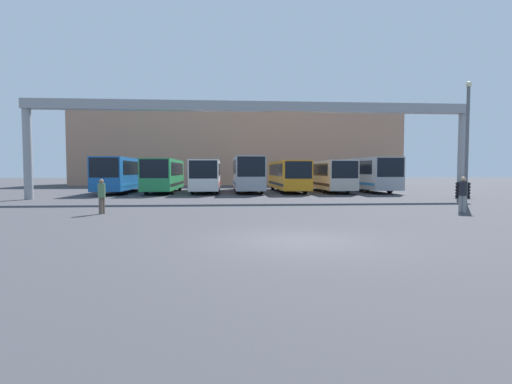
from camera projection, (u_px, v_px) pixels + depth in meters
ground_plane at (299, 241)px, 11.92m from camera, size 200.00×200.00×0.00m
building_backdrop at (239, 149)px, 60.80m from camera, size 46.48×12.00×10.55m
overhead_gantry at (254, 116)px, 29.60m from camera, size 33.07×0.80×7.17m
bus_slot_0 at (123, 173)px, 38.10m from camera, size 2.58×12.45×3.21m
bus_slot_1 at (164, 174)px, 37.69m from camera, size 2.54×10.99×3.09m
bus_slot_2 at (206, 174)px, 38.42m from camera, size 2.53×11.83×3.00m
bus_slot_3 at (247, 172)px, 38.68m from camera, size 2.54×11.76×3.33m
bus_slot_4 at (288, 174)px, 38.92m from camera, size 2.50×11.58×2.96m
bus_slot_5 at (326, 174)px, 39.65m from camera, size 2.52×12.44×2.99m
bus_slot_6 at (365, 172)px, 39.95m from camera, size 2.59×12.42×3.26m
pedestrian_near_center at (102, 195)px, 19.14m from camera, size 0.35×0.35×1.68m
pedestrian_near_right at (463, 194)px, 19.80m from camera, size 0.37×0.37×1.78m
tire_stack at (463, 190)px, 30.20m from camera, size 1.04×1.04×1.20m
lamp_post at (467, 137)px, 24.84m from camera, size 0.36×0.36×7.60m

